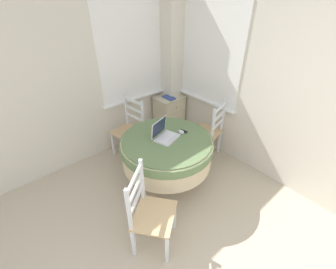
{
  "coord_description": "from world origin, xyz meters",
  "views": [
    {
      "loc": [
        -0.31,
        -0.05,
        2.29
      ],
      "look_at": [
        1.31,
        1.85,
        0.66
      ],
      "focal_mm": 24.0,
      "sensor_mm": 36.0,
      "label": 1
    }
  ],
  "objects_px": {
    "computer_mouse": "(181,132)",
    "dining_chair_near_back_window": "(130,130)",
    "book_on_cabinet": "(169,98)",
    "laptop": "(164,134)",
    "corner_cabinet": "(169,114)",
    "cell_phone": "(183,131)",
    "dining_chair_camera_near": "(150,213)",
    "round_dining_table": "(167,149)",
    "dining_chair_near_right_window": "(209,132)"
  },
  "relations": [
    {
      "from": "cell_phone",
      "to": "dining_chair_camera_near",
      "type": "relative_size",
      "value": 0.13
    },
    {
      "from": "dining_chair_near_back_window",
      "to": "dining_chair_near_right_window",
      "type": "relative_size",
      "value": 1.0
    },
    {
      "from": "dining_chair_near_back_window",
      "to": "corner_cabinet",
      "type": "relative_size",
      "value": 1.36
    },
    {
      "from": "laptop",
      "to": "corner_cabinet",
      "type": "relative_size",
      "value": 0.52
    },
    {
      "from": "dining_chair_near_back_window",
      "to": "corner_cabinet",
      "type": "xyz_separation_m",
      "value": [
        0.92,
        0.12,
        -0.1
      ]
    },
    {
      "from": "corner_cabinet",
      "to": "book_on_cabinet",
      "type": "relative_size",
      "value": 2.99
    },
    {
      "from": "computer_mouse",
      "to": "corner_cabinet",
      "type": "relative_size",
      "value": 0.13
    },
    {
      "from": "book_on_cabinet",
      "to": "laptop",
      "type": "bearing_deg",
      "value": -133.19
    },
    {
      "from": "round_dining_table",
      "to": "laptop",
      "type": "distance_m",
      "value": 0.21
    },
    {
      "from": "round_dining_table",
      "to": "dining_chair_near_right_window",
      "type": "relative_size",
      "value": 1.23
    },
    {
      "from": "computer_mouse",
      "to": "dining_chair_camera_near",
      "type": "height_order",
      "value": "dining_chair_camera_near"
    },
    {
      "from": "dining_chair_near_right_window",
      "to": "corner_cabinet",
      "type": "distance_m",
      "value": 0.97
    },
    {
      "from": "dining_chair_near_right_window",
      "to": "book_on_cabinet",
      "type": "height_order",
      "value": "dining_chair_near_right_window"
    },
    {
      "from": "laptop",
      "to": "cell_phone",
      "type": "xyz_separation_m",
      "value": [
        0.28,
        -0.05,
        -0.05
      ]
    },
    {
      "from": "corner_cabinet",
      "to": "book_on_cabinet",
      "type": "bearing_deg",
      "value": -138.41
    },
    {
      "from": "round_dining_table",
      "to": "dining_chair_near_right_window",
      "type": "bearing_deg",
      "value": 3.26
    },
    {
      "from": "round_dining_table",
      "to": "corner_cabinet",
      "type": "xyz_separation_m",
      "value": [
        0.92,
        1.01,
        -0.22
      ]
    },
    {
      "from": "round_dining_table",
      "to": "computer_mouse",
      "type": "height_order",
      "value": "computer_mouse"
    },
    {
      "from": "cell_phone",
      "to": "dining_chair_near_back_window",
      "type": "height_order",
      "value": "dining_chair_near_back_window"
    },
    {
      "from": "laptop",
      "to": "computer_mouse",
      "type": "distance_m",
      "value": 0.24
    },
    {
      "from": "laptop",
      "to": "book_on_cabinet",
      "type": "height_order",
      "value": "laptop"
    },
    {
      "from": "computer_mouse",
      "to": "cell_phone",
      "type": "xyz_separation_m",
      "value": [
        0.05,
        0.02,
        -0.02
      ]
    },
    {
      "from": "round_dining_table",
      "to": "cell_phone",
      "type": "bearing_deg",
      "value": -0.57
    },
    {
      "from": "dining_chair_camera_near",
      "to": "corner_cabinet",
      "type": "height_order",
      "value": "dining_chair_camera_near"
    },
    {
      "from": "computer_mouse",
      "to": "dining_chair_near_back_window",
      "type": "distance_m",
      "value": 0.98
    },
    {
      "from": "laptop",
      "to": "round_dining_table",
      "type": "bearing_deg",
      "value": -91.29
    },
    {
      "from": "computer_mouse",
      "to": "corner_cabinet",
      "type": "distance_m",
      "value": 1.3
    },
    {
      "from": "computer_mouse",
      "to": "book_on_cabinet",
      "type": "xyz_separation_m",
      "value": [
        0.64,
        0.99,
        -0.04
      ]
    },
    {
      "from": "dining_chair_near_right_window",
      "to": "dining_chair_camera_near",
      "type": "bearing_deg",
      "value": -159.0
    },
    {
      "from": "dining_chair_camera_near",
      "to": "book_on_cabinet",
      "type": "distance_m",
      "value": 2.19
    },
    {
      "from": "round_dining_table",
      "to": "dining_chair_near_back_window",
      "type": "height_order",
      "value": "dining_chair_near_back_window"
    },
    {
      "from": "laptop",
      "to": "computer_mouse",
      "type": "relative_size",
      "value": 3.95
    },
    {
      "from": "round_dining_table",
      "to": "laptop",
      "type": "bearing_deg",
      "value": 88.71
    },
    {
      "from": "book_on_cabinet",
      "to": "corner_cabinet",
      "type": "bearing_deg",
      "value": 41.59
    },
    {
      "from": "corner_cabinet",
      "to": "dining_chair_near_right_window",
      "type": "bearing_deg",
      "value": -91.46
    },
    {
      "from": "dining_chair_near_back_window",
      "to": "round_dining_table",
      "type": "bearing_deg",
      "value": -89.87
    },
    {
      "from": "dining_chair_camera_near",
      "to": "book_on_cabinet",
      "type": "xyz_separation_m",
      "value": [
        1.55,
        1.52,
        0.26
      ]
    },
    {
      "from": "dining_chair_near_right_window",
      "to": "dining_chair_camera_near",
      "type": "distance_m",
      "value": 1.69
    },
    {
      "from": "cell_phone",
      "to": "corner_cabinet",
      "type": "relative_size",
      "value": 0.17
    },
    {
      "from": "dining_chair_camera_near",
      "to": "dining_chair_near_back_window",
      "type": "bearing_deg",
      "value": 64.66
    },
    {
      "from": "round_dining_table",
      "to": "dining_chair_camera_near",
      "type": "bearing_deg",
      "value": -141.04
    },
    {
      "from": "corner_cabinet",
      "to": "book_on_cabinet",
      "type": "height_order",
      "value": "book_on_cabinet"
    },
    {
      "from": "cell_phone",
      "to": "corner_cabinet",
      "type": "height_order",
      "value": "cell_phone"
    },
    {
      "from": "dining_chair_near_back_window",
      "to": "cell_phone",
      "type": "bearing_deg",
      "value": -72.49
    },
    {
      "from": "laptop",
      "to": "dining_chair_near_right_window",
      "type": "bearing_deg",
      "value": 0.27
    },
    {
      "from": "laptop",
      "to": "cell_phone",
      "type": "distance_m",
      "value": 0.29
    },
    {
      "from": "computer_mouse",
      "to": "dining_chair_near_back_window",
      "type": "relative_size",
      "value": 0.1
    },
    {
      "from": "cell_phone",
      "to": "corner_cabinet",
      "type": "distance_m",
      "value": 1.26
    },
    {
      "from": "laptop",
      "to": "book_on_cabinet",
      "type": "bearing_deg",
      "value": 46.81
    },
    {
      "from": "cell_phone",
      "to": "book_on_cabinet",
      "type": "relative_size",
      "value": 0.52
    }
  ]
}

